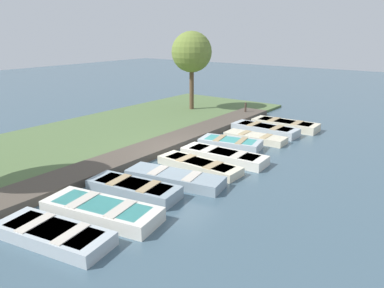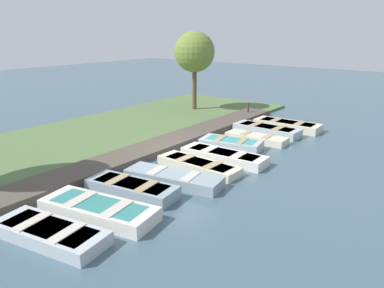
{
  "view_description": "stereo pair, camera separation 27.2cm",
  "coord_description": "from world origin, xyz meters",
  "px_view_note": "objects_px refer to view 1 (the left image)",
  "views": [
    {
      "loc": [
        8.99,
        -11.6,
        5.0
      ],
      "look_at": [
        0.51,
        -0.17,
        0.65
      ],
      "focal_mm": 35.0,
      "sensor_mm": 36.0,
      "label": 1
    },
    {
      "loc": [
        9.2,
        -11.43,
        5.0
      ],
      "look_at": [
        0.51,
        -0.17,
        0.65
      ],
      "focal_mm": 35.0,
      "sensor_mm": 36.0,
      "label": 2
    }
  ],
  "objects_px": {
    "rowboat_1": "(102,210)",
    "rowboat_8": "(265,129)",
    "rowboat_7": "(255,138)",
    "rowboat_3": "(175,178)",
    "mooring_post_far": "(245,109)",
    "rowboat_2": "(134,189)",
    "rowboat_6": "(230,143)",
    "rowboat_0": "(53,234)",
    "rowboat_5": "(224,156)",
    "park_tree_left": "(192,52)",
    "rowboat_9": "(285,125)",
    "rowboat_4": "(199,165)"
  },
  "relations": [
    {
      "from": "rowboat_1",
      "to": "rowboat_7",
      "type": "bearing_deg",
      "value": 79.33
    },
    {
      "from": "rowboat_7",
      "to": "mooring_post_far",
      "type": "height_order",
      "value": "mooring_post_far"
    },
    {
      "from": "rowboat_0",
      "to": "park_tree_left",
      "type": "bearing_deg",
      "value": 103.83
    },
    {
      "from": "rowboat_6",
      "to": "park_tree_left",
      "type": "bearing_deg",
      "value": 127.31
    },
    {
      "from": "rowboat_3",
      "to": "park_tree_left",
      "type": "distance_m",
      "value": 12.34
    },
    {
      "from": "rowboat_1",
      "to": "park_tree_left",
      "type": "distance_m",
      "value": 14.88
    },
    {
      "from": "park_tree_left",
      "to": "rowboat_1",
      "type": "bearing_deg",
      "value": -63.31
    },
    {
      "from": "rowboat_5",
      "to": "park_tree_left",
      "type": "height_order",
      "value": "park_tree_left"
    },
    {
      "from": "rowboat_2",
      "to": "rowboat_5",
      "type": "xyz_separation_m",
      "value": [
        0.56,
        4.46,
        -0.01
      ]
    },
    {
      "from": "rowboat_3",
      "to": "rowboat_4",
      "type": "relative_size",
      "value": 1.05
    },
    {
      "from": "rowboat_2",
      "to": "rowboat_8",
      "type": "xyz_separation_m",
      "value": [
        0.06,
        9.17,
        -0.0
      ]
    },
    {
      "from": "rowboat_4",
      "to": "rowboat_6",
      "type": "height_order",
      "value": "rowboat_6"
    },
    {
      "from": "rowboat_6",
      "to": "mooring_post_far",
      "type": "height_order",
      "value": "mooring_post_far"
    },
    {
      "from": "rowboat_1",
      "to": "rowboat_3",
      "type": "height_order",
      "value": "rowboat_1"
    },
    {
      "from": "rowboat_2",
      "to": "mooring_post_far",
      "type": "relative_size",
      "value": 3.59
    },
    {
      "from": "rowboat_8",
      "to": "rowboat_5",
      "type": "bearing_deg",
      "value": -82.95
    },
    {
      "from": "rowboat_7",
      "to": "park_tree_left",
      "type": "distance_m",
      "value": 8.18
    },
    {
      "from": "rowboat_4",
      "to": "park_tree_left",
      "type": "bearing_deg",
      "value": 129.6
    },
    {
      "from": "rowboat_3",
      "to": "mooring_post_far",
      "type": "bearing_deg",
      "value": 95.49
    },
    {
      "from": "rowboat_3",
      "to": "rowboat_2",
      "type": "bearing_deg",
      "value": -117.27
    },
    {
      "from": "rowboat_6",
      "to": "rowboat_8",
      "type": "height_order",
      "value": "rowboat_8"
    },
    {
      "from": "rowboat_5",
      "to": "rowboat_7",
      "type": "relative_size",
      "value": 1.22
    },
    {
      "from": "rowboat_8",
      "to": "mooring_post_far",
      "type": "relative_size",
      "value": 3.82
    },
    {
      "from": "rowboat_6",
      "to": "rowboat_3",
      "type": "bearing_deg",
      "value": -94.87
    },
    {
      "from": "rowboat_3",
      "to": "mooring_post_far",
      "type": "height_order",
      "value": "mooring_post_far"
    },
    {
      "from": "rowboat_8",
      "to": "rowboat_9",
      "type": "height_order",
      "value": "rowboat_9"
    },
    {
      "from": "mooring_post_far",
      "to": "rowboat_6",
      "type": "bearing_deg",
      "value": -67.05
    },
    {
      "from": "rowboat_7",
      "to": "rowboat_0",
      "type": "bearing_deg",
      "value": -91.79
    },
    {
      "from": "rowboat_8",
      "to": "rowboat_9",
      "type": "distance_m",
      "value": 1.58
    },
    {
      "from": "rowboat_0",
      "to": "mooring_post_far",
      "type": "xyz_separation_m",
      "value": [
        -2.94,
        15.06,
        0.26
      ]
    },
    {
      "from": "rowboat_9",
      "to": "park_tree_left",
      "type": "distance_m",
      "value": 7.5
    },
    {
      "from": "rowboat_0",
      "to": "rowboat_2",
      "type": "height_order",
      "value": "rowboat_2"
    },
    {
      "from": "rowboat_5",
      "to": "rowboat_0",
      "type": "bearing_deg",
      "value": -94.54
    },
    {
      "from": "rowboat_0",
      "to": "park_tree_left",
      "type": "relative_size",
      "value": 0.65
    },
    {
      "from": "rowboat_0",
      "to": "rowboat_7",
      "type": "xyz_separation_m",
      "value": [
        -0.07,
        10.79,
        -0.02
      ]
    },
    {
      "from": "rowboat_4",
      "to": "mooring_post_far",
      "type": "height_order",
      "value": "mooring_post_far"
    },
    {
      "from": "rowboat_1",
      "to": "rowboat_8",
      "type": "height_order",
      "value": "rowboat_1"
    },
    {
      "from": "mooring_post_far",
      "to": "rowboat_4",
      "type": "bearing_deg",
      "value": -71.73
    },
    {
      "from": "mooring_post_far",
      "to": "park_tree_left",
      "type": "height_order",
      "value": "park_tree_left"
    },
    {
      "from": "rowboat_1",
      "to": "mooring_post_far",
      "type": "height_order",
      "value": "mooring_post_far"
    },
    {
      "from": "rowboat_7",
      "to": "rowboat_5",
      "type": "bearing_deg",
      "value": -87.21
    },
    {
      "from": "rowboat_1",
      "to": "rowboat_9",
      "type": "distance_m",
      "value": 12.28
    },
    {
      "from": "rowboat_3",
      "to": "rowboat_9",
      "type": "xyz_separation_m",
      "value": [
        0.03,
        9.19,
        0.02
      ]
    },
    {
      "from": "rowboat_6",
      "to": "park_tree_left",
      "type": "relative_size",
      "value": 0.57
    },
    {
      "from": "rowboat_5",
      "to": "rowboat_6",
      "type": "bearing_deg",
      "value": 109.25
    },
    {
      "from": "rowboat_7",
      "to": "park_tree_left",
      "type": "xyz_separation_m",
      "value": [
        -6.43,
        3.65,
        3.51
      ]
    },
    {
      "from": "rowboat_1",
      "to": "park_tree_left",
      "type": "relative_size",
      "value": 0.72
    },
    {
      "from": "rowboat_4",
      "to": "rowboat_9",
      "type": "height_order",
      "value": "rowboat_9"
    },
    {
      "from": "rowboat_3",
      "to": "rowboat_4",
      "type": "height_order",
      "value": "rowboat_3"
    },
    {
      "from": "rowboat_5",
      "to": "mooring_post_far",
      "type": "relative_size",
      "value": 4.05
    }
  ]
}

